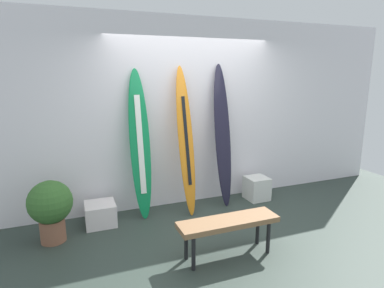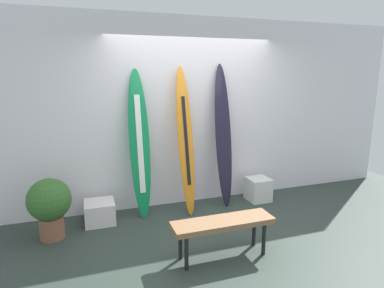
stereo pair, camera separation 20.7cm
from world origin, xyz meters
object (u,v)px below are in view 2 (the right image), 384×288
object	(u,v)px
display_block_center	(100,212)
bench	(223,225)
surfboard_sunset	(186,142)
potted_plant	(50,204)
display_block_left	(258,189)
surfboard_charcoal	(223,137)
surfboard_emerald	(140,145)

from	to	relation	value
display_block_center	bench	world-z (taller)	bench
surfboard_sunset	potted_plant	bearing A→B (deg)	-171.50
display_block_center	display_block_left	bearing A→B (deg)	0.19
display_block_left	potted_plant	size ratio (longest dim) A/B	0.48
surfboard_charcoal	display_block_left	xyz separation A→B (m)	(0.59, -0.08, -0.87)
surfboard_emerald	display_block_center	bearing A→B (deg)	-170.07
surfboard_sunset	display_block_center	bearing A→B (deg)	-179.14
surfboard_charcoal	surfboard_sunset	bearing A→B (deg)	-173.37
surfboard_charcoal	bench	distance (m)	1.67
display_block_center	surfboard_emerald	bearing A→B (deg)	9.93
display_block_left	bench	bearing A→B (deg)	-132.57
display_block_left	potted_plant	bearing A→B (deg)	-175.07
surfboard_emerald	bench	distance (m)	1.68
surfboard_emerald	display_block_center	world-z (taller)	surfboard_emerald
surfboard_sunset	display_block_left	xyz separation A→B (m)	(1.21, -0.01, -0.86)
surfboard_emerald	display_block_center	size ratio (longest dim) A/B	5.18
display_block_center	surfboard_charcoal	bearing A→B (deg)	2.80
surfboard_sunset	bench	world-z (taller)	surfboard_sunset
surfboard_charcoal	display_block_left	distance (m)	1.06
surfboard_emerald	potted_plant	xyz separation A→B (m)	(-1.17, -0.36, -0.57)
display_block_left	display_block_center	bearing A→B (deg)	-179.81
surfboard_sunset	bench	xyz separation A→B (m)	(0.00, -1.33, -0.66)
surfboard_charcoal	bench	size ratio (longest dim) A/B	1.89
surfboard_sunset	display_block_left	bearing A→B (deg)	-0.49
potted_plant	bench	distance (m)	2.10
potted_plant	surfboard_emerald	bearing A→B (deg)	16.89
display_block_center	potted_plant	distance (m)	0.70
display_block_left	bench	world-z (taller)	bench
display_block_center	bench	xyz separation A→B (m)	(1.23, -1.31, 0.23)
display_block_center	potted_plant	xyz separation A→B (m)	(-0.58, -0.25, 0.30)
surfboard_sunset	display_block_left	world-z (taller)	surfboard_sunset
display_block_left	display_block_center	distance (m)	2.44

